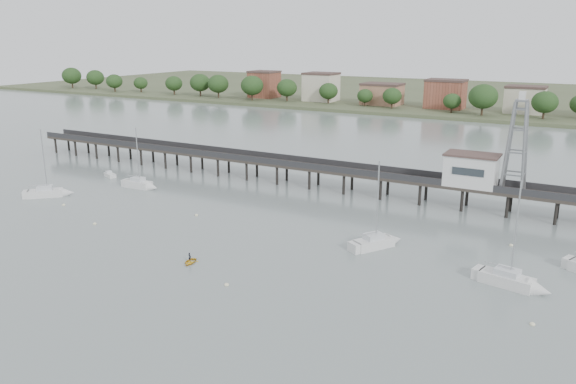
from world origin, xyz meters
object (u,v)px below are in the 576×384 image
pier (331,170)px  sailboat_a (53,193)px  sailboat_d (517,283)px  lattice_tower (517,146)px  sailboat_c (380,242)px  white_tender (110,175)px  yellow_dinghy (190,263)px  sailboat_b (143,185)px

pier → sailboat_a: size_ratio=11.75×
sailboat_a → sailboat_d: bearing=-43.6°
sailboat_a → sailboat_d: (77.74, 0.11, -0.00)m
pier → lattice_tower: size_ratio=9.68×
sailboat_c → white_tender: sailboat_c is taller
sailboat_d → yellow_dinghy: bearing=-150.2°
pier → sailboat_c: bearing=-51.9°
pier → sailboat_d: size_ratio=11.42×
lattice_tower → sailboat_a: size_ratio=1.21×
lattice_tower → sailboat_b: 65.57m
pier → sailboat_b: size_ratio=12.47×
sailboat_c → sailboat_b: bearing=113.4°
lattice_tower → yellow_dinghy: (-32.03, -40.60, -11.10)m
sailboat_b → sailboat_c: 49.89m
lattice_tower → sailboat_a: bearing=-158.7°
yellow_dinghy → sailboat_d: bearing=6.5°
lattice_tower → sailboat_c: lattice_tower is taller
sailboat_b → white_tender: sailboat_b is taller
lattice_tower → white_tender: size_ratio=4.43×
lattice_tower → sailboat_c: 28.81m
lattice_tower → sailboat_c: bearing=-119.4°
pier → sailboat_a: bearing=-145.4°
pier → white_tender: bearing=-163.1°
lattice_tower → white_tender: 76.56m
pier → sailboat_d: bearing=-37.8°
sailboat_d → sailboat_a: bearing=-168.5°
sailboat_a → pier: bearing=-9.1°
sailboat_a → white_tender: size_ratio=3.65×
sailboat_d → yellow_dinghy: sailboat_d is taller
pier → lattice_tower: 32.34m
sailboat_d → yellow_dinghy: size_ratio=5.51×
sailboat_a → sailboat_c: sailboat_a is taller
sailboat_a → sailboat_c: bearing=-38.8°
yellow_dinghy → lattice_tower: bearing=39.9°
pier → white_tender: 45.23m
lattice_tower → yellow_dinghy: lattice_tower is taller
sailboat_d → white_tender: sailboat_d is taller
pier → sailboat_c: (18.34, -23.40, -3.15)m
sailboat_d → white_tender: (-79.64, 15.22, -0.25)m
lattice_tower → sailboat_c: size_ratio=1.23×
sailboat_d → pier: bearing=153.6°
sailboat_d → white_tender: bearing=-179.4°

